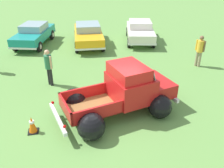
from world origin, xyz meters
The scene contains 9 objects.
ground_plane centered at (0.00, 0.00, 0.00)m, with size 80.00×80.00×0.00m, color #609347.
vintage_pickup_truck centered at (0.38, 0.10, 0.76)m, with size 4.95×3.61×1.96m.
show_car_0 centered at (-3.73, 9.33, 0.78)m, with size 2.86×4.60×1.43m.
show_car_1 centered at (-0.06, 8.57, 0.78)m, with size 2.14×4.60×1.43m.
show_car_2 centered at (3.68, 8.64, 0.78)m, with size 2.74×4.59×1.43m.
spectator_0 centered at (5.48, 3.57, 1.00)m, with size 0.48×0.48×1.74m.
spectator_2 centered at (-2.52, 2.93, 1.01)m, with size 0.47×0.49×1.76m.
lane_cone_0 centered at (1.59, 2.63, 0.31)m, with size 0.36×0.36×0.63m.
lane_cone_1 centered at (-3.04, -0.55, 0.31)m, with size 0.36×0.36×0.63m.
Camera 1 is at (-1.65, -7.54, 5.37)m, focal length 38.14 mm.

